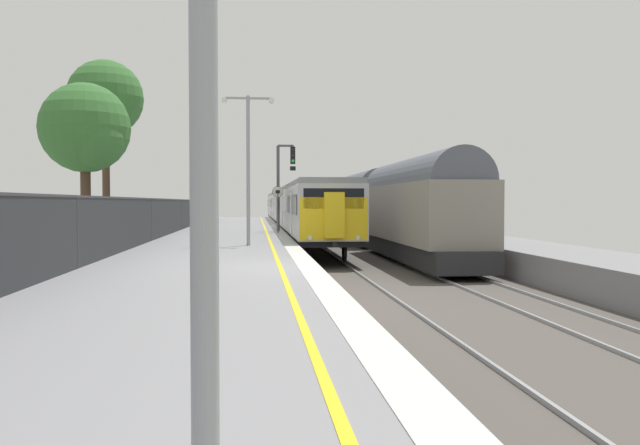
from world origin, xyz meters
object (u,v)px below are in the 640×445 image
signal_gantry (283,177)px  platform_lamp_mid (248,158)px  background_tree_centre (105,101)px  commuter_train_at_platform (291,207)px  background_tree_left (87,131)px  freight_train_adjacent_track (361,205)px  speed_limit_sign (278,203)px

signal_gantry → platform_lamp_mid: (-1.86, -12.24, 0.28)m
platform_lamp_mid → background_tree_centre: (-6.88, 6.91, 3.15)m
commuter_train_at_platform → background_tree_left: background_tree_left is taller
background_tree_centre → background_tree_left: bearing=-83.9°
freight_train_adjacent_track → background_tree_centre: background_tree_centre is taller
background_tree_left → platform_lamp_mid: bearing=-7.5°
commuter_train_at_platform → background_tree_centre: (-10.22, -23.51, 5.28)m
background_tree_left → background_tree_centre: 6.48m
platform_lamp_mid → background_tree_centre: 10.25m
signal_gantry → background_tree_centre: size_ratio=0.59×
commuter_train_at_platform → speed_limit_sign: size_ratio=24.16×
freight_train_adjacent_track → background_tree_centre: size_ratio=5.19×
freight_train_adjacent_track → platform_lamp_mid: platform_lamp_mid is taller
signal_gantry → background_tree_left: (-8.09, -11.43, 1.33)m
platform_lamp_mid → background_tree_centre: background_tree_centre is taller
commuter_train_at_platform → signal_gantry: size_ratio=12.28×
commuter_train_at_platform → signal_gantry: signal_gantry is taller
freight_train_adjacent_track → background_tree_centre: bearing=-143.0°
freight_train_adjacent_track → background_tree_left: background_tree_left is taller
speed_limit_sign → background_tree_centre: background_tree_centre is taller
freight_train_adjacent_track → signal_gantry: size_ratio=8.85×
background_tree_centre → freight_train_adjacent_track: bearing=37.0°
signal_gantry → background_tree_centre: 10.80m
background_tree_centre → speed_limit_sign: bearing=20.3°
speed_limit_sign → background_tree_left: size_ratio=0.40×
background_tree_left → background_tree_centre: size_ratio=0.74×
freight_train_adjacent_track → background_tree_left: (-13.57, -16.80, 2.95)m
background_tree_centre → signal_gantry: bearing=31.4°
background_tree_left → signal_gantry: bearing=54.7°
platform_lamp_mid → background_tree_left: (-6.23, 0.82, 1.05)m
signal_gantry → background_tree_centre: (-8.74, -5.33, 3.44)m
speed_limit_sign → background_tree_centre: 10.20m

